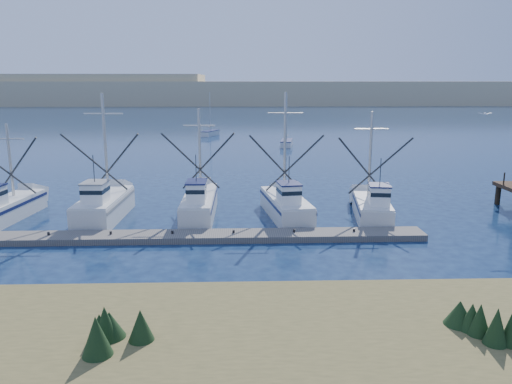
# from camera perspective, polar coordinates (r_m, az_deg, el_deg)

# --- Properties ---
(ground) EXTENTS (500.00, 500.00, 0.00)m
(ground) POSITION_cam_1_polar(r_m,az_deg,el_deg) (27.38, 4.88, -9.31)
(ground) COLOR #0C1A38
(ground) RESTS_ON ground
(shore_bank) EXTENTS (40.00, 10.00, 1.60)m
(shore_bank) POSITION_cam_1_polar(r_m,az_deg,el_deg) (18.54, -17.79, -18.50)
(shore_bank) COLOR #4C422D
(shore_bank) RESTS_ON ground
(floating_dock) EXTENTS (31.23, 2.30, 0.42)m
(floating_dock) POSITION_cam_1_polar(r_m,az_deg,el_deg) (33.15, -7.79, -5.06)
(floating_dock) COLOR #67605C
(floating_dock) RESTS_ON ground
(dune_ridge) EXTENTS (360.00, 60.00, 10.00)m
(dune_ridge) POSITION_cam_1_polar(r_m,az_deg,el_deg) (235.30, -1.14, 11.31)
(dune_ridge) COLOR tan
(dune_ridge) RESTS_ON ground
(trawler_fleet) EXTENTS (30.63, 8.85, 9.37)m
(trawler_fleet) POSITION_cam_1_polar(r_m,az_deg,el_deg) (37.86, -7.77, -1.60)
(trawler_fleet) COLOR silver
(trawler_fleet) RESTS_ON ground
(sailboat_near) EXTENTS (2.46, 5.68, 8.10)m
(sailboat_near) POSITION_cam_1_polar(r_m,az_deg,el_deg) (80.05, 3.52, 5.61)
(sailboat_near) COLOR silver
(sailboat_near) RESTS_ON ground
(sailboat_far) EXTENTS (3.36, 5.13, 8.10)m
(sailboat_far) POSITION_cam_1_polar(r_m,az_deg,el_deg) (95.71, -5.24, 6.72)
(sailboat_far) COLOR silver
(sailboat_far) RESTS_ON ground
(flying_gull) EXTENTS (0.99, 0.18, 0.18)m
(flying_gull) POSITION_cam_1_polar(r_m,az_deg,el_deg) (39.12, 24.71, 8.13)
(flying_gull) COLOR white
(flying_gull) RESTS_ON ground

